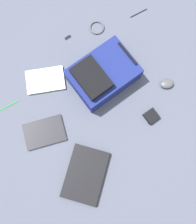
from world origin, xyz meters
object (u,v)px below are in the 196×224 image
(pen_blue, at_px, (9,106))
(earbud_pouch, at_px, (151,116))
(pen_black, at_px, (139,13))
(book_blue, at_px, (44,132))
(usb_stick, at_px, (68,37))
(cable_coil, at_px, (97,28))
(backpack, at_px, (102,75))
(book_manual, at_px, (45,80))
(laptop, at_px, (85,175))
(computer_mouse, at_px, (167,84))

(pen_blue, bearing_deg, earbud_pouch, 60.73)
(pen_black, bearing_deg, book_blue, -61.71)
(pen_blue, xyz_separation_m, earbud_pouch, (0.46, 0.82, 0.01))
(book_blue, distance_m, usb_stick, 0.68)
(usb_stick, bearing_deg, cable_coil, 84.90)
(backpack, relative_size, book_manual, 1.60)
(cable_coil, bearing_deg, laptop, -28.88)
(computer_mouse, xyz_separation_m, cable_coil, (-0.57, -0.25, -0.01))
(book_manual, xyz_separation_m, usb_stick, (-0.23, 0.26, -0.01))
(laptop, bearing_deg, pen_blue, -155.71)
(computer_mouse, bearing_deg, cable_coil, -140.18)
(backpack, bearing_deg, usb_stick, -166.66)
(laptop, bearing_deg, book_manual, 179.14)
(pen_black, bearing_deg, backpack, -53.12)
(laptop, distance_m, earbud_pouch, 0.56)
(book_blue, height_order, earbud_pouch, earbud_pouch)
(computer_mouse, height_order, pen_blue, computer_mouse)
(book_manual, bearing_deg, book_blue, -23.87)
(laptop, distance_m, cable_coil, 1.01)
(pen_black, xyz_separation_m, pen_blue, (0.24, -1.08, -0.00))
(usb_stick, bearing_deg, backpack, 13.34)
(computer_mouse, relative_size, pen_blue, 0.68)
(laptop, distance_m, pen_blue, 0.67)
(book_manual, xyz_separation_m, computer_mouse, (0.37, 0.73, 0.01))
(book_blue, bearing_deg, earbud_pouch, 73.40)
(book_manual, relative_size, pen_black, 2.12)
(book_manual, distance_m, pen_black, 0.82)
(book_blue, relative_size, pen_black, 2.08)
(backpack, xyz_separation_m, laptop, (0.53, -0.36, -0.06))
(laptop, height_order, usb_stick, laptop)
(cable_coil, bearing_deg, earbud_pouch, 4.33)
(book_blue, height_order, usb_stick, book_blue)
(pen_black, xyz_separation_m, usb_stick, (-0.04, -0.53, -0.00))
(usb_stick, bearing_deg, pen_black, 85.63)
(earbud_pouch, bearing_deg, pen_black, 159.39)
(book_blue, height_order, pen_black, book_blue)
(cable_coil, xyz_separation_m, pen_blue, (0.27, -0.76, -0.00))
(cable_coil, relative_size, earbud_pouch, 1.31)
(pen_black, distance_m, pen_blue, 1.11)
(book_blue, relative_size, book_manual, 0.98)
(computer_mouse, height_order, pen_black, computer_mouse)
(book_blue, bearing_deg, pen_blue, -150.39)
(pen_black, distance_m, earbud_pouch, 0.75)
(laptop, height_order, earbud_pouch, laptop)
(laptop, relative_size, computer_mouse, 4.37)
(book_blue, bearing_deg, usb_stick, 143.52)
(backpack, relative_size, cable_coil, 4.35)
(backpack, height_order, pen_blue, backpack)
(computer_mouse, bearing_deg, book_manual, -100.46)
(book_blue, bearing_deg, backpack, 109.09)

